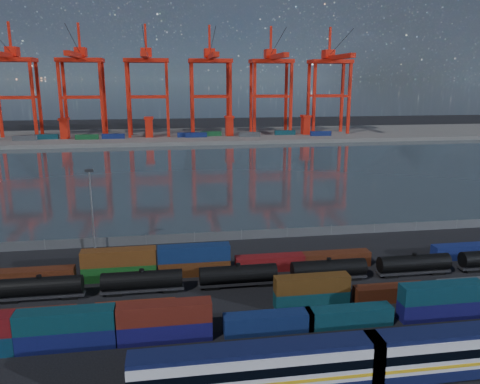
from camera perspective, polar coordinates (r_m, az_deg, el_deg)
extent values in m
plane|color=black|center=(75.05, 3.58, -12.84)|extent=(700.00, 700.00, 0.00)
plane|color=#2B373E|center=(174.44, -3.76, 2.53)|extent=(700.00, 700.00, 0.00)
cube|color=#514F4C|center=(277.87, -5.70, 6.83)|extent=(700.00, 70.00, 2.00)
cone|color=#1E2630|center=(1691.12, -16.03, 20.79)|extent=(1100.00, 1100.00, 520.00)
cone|color=#1E2630|center=(1690.85, -1.49, 20.25)|extent=(1040.00, 1040.00, 460.00)
cone|color=#1E2630|center=(1782.30, 12.08, 18.34)|extent=(960.00, 960.00, 380.00)
cone|color=#1E2630|center=(1928.34, 22.19, 16.09)|extent=(840.00, 840.00, 300.00)
cube|color=silver|center=(53.58, 2.25, -20.71)|extent=(27.48, 3.30, 4.18)
cube|color=#0F1438|center=(52.28, 2.28, -18.57)|extent=(27.48, 2.97, 0.55)
cube|color=gold|center=(54.08, 2.24, -21.48)|extent=(27.51, 3.40, 0.40)
cube|color=black|center=(53.33, 2.26, -20.32)|extent=(27.51, 3.40, 1.10)
cube|color=black|center=(57.51, 12.41, -21.77)|extent=(3.30, 2.20, 0.77)
cube|color=silver|center=(63.23, 27.16, -16.56)|extent=(27.48, 3.30, 4.18)
cube|color=#0F1438|center=(64.31, 26.94, -18.26)|extent=(27.48, 3.36, 1.32)
cube|color=gold|center=(63.65, 27.07, -17.25)|extent=(27.51, 3.40, 0.40)
cube|color=black|center=(63.02, 27.20, -16.21)|extent=(27.51, 3.40, 1.10)
cube|color=black|center=(60.00, 18.86, -20.57)|extent=(3.30, 2.20, 0.77)
cube|color=#101550|center=(66.01, -20.32, -16.38)|extent=(12.19, 2.48, 2.64)
cube|color=#0C3640|center=(64.76, -20.52, -14.35)|extent=(12.19, 2.48, 2.64)
cube|color=#131053|center=(64.60, -9.08, -16.34)|extent=(12.19, 2.48, 2.64)
cube|color=maroon|center=(63.33, -9.17, -14.27)|extent=(12.19, 2.48, 2.64)
cube|color=navy|center=(65.79, 3.47, -15.59)|extent=(12.19, 2.48, 2.64)
cube|color=#0D3746|center=(68.89, 13.13, -14.52)|extent=(12.19, 2.48, 2.64)
cube|color=#121054|center=(74.77, 23.19, -12.97)|extent=(12.19, 2.48, 2.64)
cube|color=#0D3646|center=(73.67, 23.38, -11.13)|extent=(12.19, 2.48, 2.64)
cube|color=#531B10|center=(72.63, -23.85, -13.93)|extent=(11.34, 2.31, 2.46)
cube|color=maroon|center=(70.24, -12.61, -14.00)|extent=(11.34, 2.31, 2.46)
cube|color=#0B353D|center=(72.96, 8.69, -12.72)|extent=(11.34, 2.31, 2.46)
cube|color=#513010|center=(71.91, 8.76, -10.96)|extent=(11.34, 2.31, 2.46)
cube|color=#4E1F0F|center=(77.43, 17.80, -11.63)|extent=(11.34, 2.31, 2.46)
cube|color=#484A4D|center=(84.33, 26.46, -10.33)|extent=(11.34, 2.31, 2.46)
cube|color=#4F210F|center=(86.11, -23.61, -9.45)|extent=(12.46, 2.53, 2.70)
cube|color=#15521A|center=(83.57, -14.45, -9.40)|extent=(12.46, 2.53, 2.70)
cube|color=brown|center=(82.58, -14.56, -7.67)|extent=(12.46, 2.53, 2.70)
cube|color=#552A11|center=(83.17, -5.58, -9.13)|extent=(12.46, 2.53, 2.70)
cube|color=navy|center=(82.17, -5.63, -7.39)|extent=(12.46, 2.53, 2.70)
cube|color=maroon|center=(84.86, 3.67, -8.61)|extent=(12.46, 2.53, 2.70)
cube|color=#502210|center=(88.22, 11.64, -7.99)|extent=(12.46, 2.53, 2.70)
cube|color=navy|center=(99.73, 25.62, -6.54)|extent=(12.46, 2.53, 2.70)
cylinder|color=black|center=(79.89, -23.20, -10.51)|extent=(12.70, 2.83, 2.83)
cylinder|color=black|center=(79.30, -23.31, -9.47)|extent=(0.78, 0.78, 0.49)
cube|color=black|center=(80.51, -23.10, -11.53)|extent=(13.19, 1.95, 0.39)
cube|color=black|center=(81.90, -26.11, -11.71)|extent=(2.44, 1.76, 0.59)
cube|color=black|center=(79.67, -19.94, -11.81)|extent=(2.44, 1.76, 0.59)
cylinder|color=black|center=(77.39, -11.85, -10.43)|extent=(12.70, 2.83, 2.83)
cylinder|color=black|center=(76.78, -11.90, -9.37)|extent=(0.78, 0.78, 0.49)
cube|color=black|center=(78.04, -11.79, -11.48)|extent=(13.19, 1.95, 0.39)
cube|color=black|center=(78.60, -15.05, -11.80)|extent=(2.44, 1.76, 0.59)
cube|color=black|center=(78.05, -8.49, -11.65)|extent=(2.44, 1.76, 0.59)
cylinder|color=black|center=(77.96, -0.23, -9.94)|extent=(12.70, 2.83, 2.83)
cylinder|color=black|center=(77.35, -0.23, -8.88)|extent=(0.78, 0.78, 0.49)
cube|color=black|center=(78.60, -0.23, -10.99)|extent=(13.19, 1.95, 0.39)
cube|color=black|center=(78.29, -3.48, -11.43)|extent=(2.44, 1.76, 0.59)
cube|color=black|center=(79.47, 2.97, -11.03)|extent=(2.44, 1.76, 0.59)
cylinder|color=black|center=(81.52, 10.75, -9.11)|extent=(12.70, 2.83, 2.83)
cylinder|color=black|center=(80.94, 10.80, -8.09)|extent=(0.78, 0.78, 0.49)
cube|color=black|center=(82.13, 10.70, -10.12)|extent=(13.19, 1.95, 0.39)
cube|color=black|center=(81.00, 7.70, -10.65)|extent=(2.44, 1.76, 0.59)
cube|color=black|center=(83.78, 13.57, -10.07)|extent=(2.44, 1.76, 0.59)
cylinder|color=black|center=(87.72, 20.44, -8.10)|extent=(12.70, 2.83, 2.83)
cylinder|color=black|center=(87.18, 20.53, -7.14)|extent=(0.78, 0.78, 0.49)
cube|color=black|center=(88.28, 20.36, -9.04)|extent=(13.19, 1.95, 0.39)
cube|color=black|center=(86.45, 17.75, -9.60)|extent=(2.44, 1.76, 0.59)
cube|color=black|center=(90.58, 22.80, -8.95)|extent=(2.44, 1.76, 0.59)
cube|color=black|center=(94.16, 26.33, -8.46)|extent=(2.44, 1.76, 0.59)
cube|color=#595B5E|center=(100.11, 0.17, -5.28)|extent=(160.00, 0.06, 2.00)
cylinder|color=slate|center=(102.17, -22.71, -5.92)|extent=(0.12, 0.12, 2.20)
cylinder|color=slate|center=(100.17, -17.13, -5.84)|extent=(0.12, 0.12, 2.20)
cylinder|color=slate|center=(99.13, -11.38, -5.69)|extent=(0.12, 0.12, 2.20)
cylinder|color=slate|center=(99.11, -5.57, -5.48)|extent=(0.12, 0.12, 2.20)
cylinder|color=slate|center=(100.08, 0.18, -5.23)|extent=(0.12, 0.12, 2.20)
cylinder|color=slate|center=(102.03, 5.75, -4.92)|extent=(0.12, 0.12, 2.20)
cylinder|color=slate|center=(104.91, 11.07, -4.59)|extent=(0.12, 0.12, 2.20)
cylinder|color=slate|center=(108.63, 16.05, -4.25)|extent=(0.12, 0.12, 2.20)
cylinder|color=slate|center=(113.11, 20.67, -3.90)|extent=(0.12, 0.12, 2.20)
cylinder|color=slate|center=(118.27, 24.91, -3.55)|extent=(0.12, 0.12, 2.20)
cylinder|color=slate|center=(96.26, -17.58, -2.35)|extent=(0.36, 0.36, 16.00)
cube|color=black|center=(94.41, -17.93, 2.50)|extent=(1.60, 0.40, 0.60)
cube|color=red|center=(274.07, -23.86, 10.01)|extent=(1.54, 1.54, 43.38)
cube|color=red|center=(285.26, -23.27, 10.16)|extent=(1.54, 1.54, 43.38)
cube|color=red|center=(276.87, -26.05, 10.27)|extent=(21.21, 1.35, 1.35)
cube|color=red|center=(287.95, -25.39, 10.41)|extent=(21.21, 1.35, 1.35)
cube|color=red|center=(282.42, -26.13, 14.28)|extent=(24.10, 13.50, 2.12)
cube|color=red|center=(271.44, -26.90, 14.69)|extent=(2.89, 46.27, 2.41)
cube|color=red|center=(286.30, -25.99, 15.14)|extent=(5.78, 7.71, 4.82)
cube|color=red|center=(284.91, -26.26, 16.59)|extent=(1.16, 1.16, 15.42)
cylinder|color=black|center=(269.62, -27.21, 16.12)|extent=(0.23, 39.68, 13.09)
cube|color=red|center=(270.89, -21.00, 10.23)|extent=(1.54, 1.54, 43.38)
cube|color=red|center=(282.21, -20.52, 10.37)|extent=(1.54, 1.54, 43.38)
cube|color=red|center=(267.32, -16.49, 10.53)|extent=(1.54, 1.54, 43.38)
cube|color=red|center=(278.78, -16.18, 10.66)|extent=(1.54, 1.54, 43.38)
cube|color=red|center=(268.82, -18.80, 10.85)|extent=(21.21, 1.35, 1.35)
cube|color=red|center=(280.22, -18.40, 10.96)|extent=(21.21, 1.35, 1.35)
cube|color=red|center=(274.53, -18.91, 14.97)|extent=(24.10, 13.50, 2.12)
cube|color=red|center=(263.22, -19.38, 15.45)|extent=(2.89, 46.27, 2.41)
cube|color=red|center=(278.52, -18.84, 15.84)|extent=(5.78, 7.71, 4.82)
cube|color=red|center=(277.09, -19.03, 17.34)|extent=(1.16, 1.16, 15.42)
cylinder|color=black|center=(261.34, -19.59, 16.94)|extent=(0.23, 39.68, 13.09)
cube|color=red|center=(265.88, -13.49, 10.70)|extent=(1.54, 1.54, 43.38)
cube|color=red|center=(277.41, -13.31, 10.81)|extent=(1.54, 1.54, 43.38)
cube|color=red|center=(265.06, -8.84, 10.90)|extent=(1.54, 1.54, 43.38)
cube|color=red|center=(276.62, -8.84, 11.00)|extent=(1.54, 1.54, 43.38)
cube|color=red|center=(265.17, -11.19, 11.28)|extent=(21.21, 1.35, 1.35)
cube|color=red|center=(276.73, -11.10, 11.37)|extent=(21.21, 1.35, 1.35)
cube|color=red|center=(270.97, -11.34, 15.45)|extent=(24.10, 13.50, 2.12)
cube|color=red|center=(259.50, -11.46, 15.96)|extent=(2.89, 46.27, 2.41)
cube|color=red|center=(275.01, -11.35, 16.32)|extent=(5.78, 7.71, 4.82)
cube|color=red|center=(273.56, -11.44, 17.85)|extent=(1.16, 1.16, 15.42)
cylinder|color=black|center=(257.59, -11.56, 17.48)|extent=(0.23, 39.68, 13.09)
cube|color=red|center=(265.44, -5.81, 10.99)|extent=(1.54, 1.54, 43.38)
cube|color=red|center=(276.98, -5.94, 11.09)|extent=(1.54, 1.54, 43.38)
cube|color=red|center=(267.41, -1.18, 11.08)|extent=(1.54, 1.54, 43.38)
cube|color=red|center=(278.87, -1.50, 11.18)|extent=(1.54, 1.54, 43.38)
cube|color=red|center=(266.13, -3.49, 11.51)|extent=(21.21, 1.35, 1.35)
cube|color=red|center=(277.64, -3.72, 11.59)|extent=(21.21, 1.35, 1.35)
cube|color=red|center=(271.90, -3.67, 15.66)|extent=(24.10, 13.50, 2.12)
cube|color=red|center=(260.47, -3.44, 16.19)|extent=(2.89, 46.27, 2.41)
cube|color=red|center=(275.93, -3.76, 16.53)|extent=(5.78, 7.71, 4.82)
cube|color=red|center=(274.49, -3.75, 18.06)|extent=(1.16, 1.16, 15.42)
cylinder|color=black|center=(258.57, -3.41, 17.70)|extent=(0.23, 39.68, 13.09)
cube|color=red|center=(269.57, 1.78, 11.09)|extent=(1.54, 1.54, 43.38)
cube|color=red|center=(280.95, 1.35, 11.20)|extent=(1.54, 1.54, 43.38)
cube|color=red|center=(274.23, 6.23, 11.06)|extent=(1.54, 1.54, 43.38)
cube|color=red|center=(285.42, 5.62, 11.17)|extent=(1.54, 1.54, 43.38)
cube|color=red|center=(271.62, 4.03, 11.54)|extent=(21.21, 1.35, 1.35)
cube|color=red|center=(282.91, 3.51, 11.63)|extent=(21.21, 1.35, 1.35)
cube|color=red|center=(277.28, 3.83, 15.62)|extent=(24.10, 13.50, 2.12)
cube|color=red|center=(266.09, 4.40, 16.12)|extent=(2.89, 46.27, 2.41)
cube|color=red|center=(281.23, 3.67, 16.48)|extent=(5.78, 7.71, 4.82)
cube|color=red|center=(279.82, 3.78, 17.98)|extent=(1.16, 1.16, 15.42)
cylinder|color=black|center=(264.23, 4.54, 17.60)|extent=(0.23, 39.68, 13.09)
cube|color=red|center=(278.09, 9.03, 11.01)|extent=(1.54, 1.54, 43.38)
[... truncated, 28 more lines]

